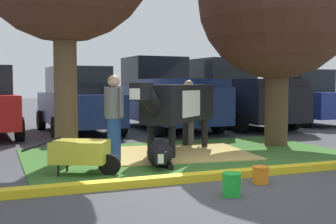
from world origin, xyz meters
name	(u,v)px	position (x,y,z in m)	size (l,w,h in m)	color
ground_plane	(223,181)	(0.00, 0.00, 0.00)	(80.00, 80.00, 0.00)	#424247
grass_island	(190,155)	(0.54, 2.44, 0.01)	(6.81, 4.29, 0.02)	#386B28
curb_yellow	(248,173)	(0.54, 0.15, 0.06)	(8.01, 0.24, 0.12)	yellow
hay_bedding	(173,154)	(0.23, 2.63, 0.03)	(3.20, 2.40, 0.04)	tan
shade_tree_right	(278,0)	(3.13, 3.00, 3.53)	(3.88, 3.88, 5.50)	#4C3823
cow_holstein	(177,104)	(0.38, 2.75, 1.09)	(2.59, 2.36, 1.54)	black
calf_lying	(160,153)	(-0.49, 1.51, 0.24)	(0.82, 1.33, 0.48)	black
person_handler	(114,116)	(-1.19, 2.14, 0.91)	(0.34, 0.49, 1.68)	#23478C
person_visitor_near	(189,110)	(1.19, 3.94, 0.86)	(0.35, 0.44, 1.61)	slate
wheelbarrow	(81,152)	(-1.99, 1.24, 0.39)	(1.55, 1.11, 0.63)	gold
bucket_green	(231,184)	(-0.34, -0.86, 0.17)	(0.28, 0.28, 0.32)	green
bucket_orange	(261,175)	(0.44, -0.39, 0.14)	(0.27, 0.27, 0.27)	orange
hatchback_white	(78,101)	(-0.92, 7.44, 0.98)	(2.16, 4.47, 2.02)	navy
pickup_truck_maroon	(164,96)	(1.95, 7.61, 1.11)	(2.39, 5.48, 2.42)	navy
pickup_truck_black	(235,95)	(4.58, 7.48, 1.11)	(2.39, 5.48, 2.42)	black
sedan_blue	(298,98)	(7.40, 7.64, 0.98)	(2.16, 4.47, 2.02)	navy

